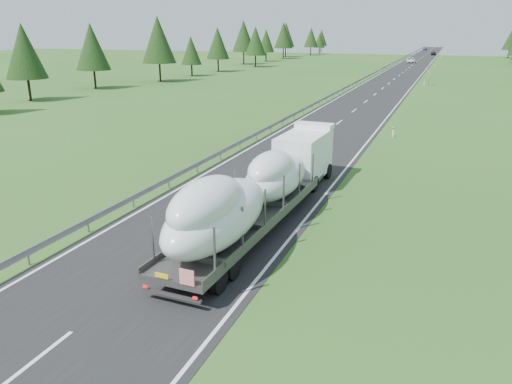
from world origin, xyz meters
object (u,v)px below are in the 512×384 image
(boat_truck, at_px, (260,186))
(distant_van, at_px, (411,60))
(distant_car_dark, at_px, (434,53))
(highway_sign, at_px, (429,75))
(distant_car_blue, at_px, (425,49))

(boat_truck, height_order, distant_van, boat_truck)
(boat_truck, xyz_separation_m, distant_car_dark, (0.52, 195.43, -1.45))
(highway_sign, relative_size, distant_car_blue, 0.64)
(boat_truck, height_order, distant_car_dark, boat_truck)
(distant_van, relative_size, distant_car_blue, 1.39)
(highway_sign, relative_size, distant_van, 0.46)
(boat_truck, distance_m, distant_car_blue, 246.51)
(highway_sign, height_order, boat_truck, boat_truck)
(distant_car_dark, height_order, distant_car_blue, distant_car_dark)
(boat_truck, distance_m, distant_van, 142.35)
(distant_van, xyz_separation_m, distant_car_dark, (4.39, 53.13, 0.01))
(distant_van, height_order, distant_car_dark, distant_car_dark)
(distant_car_dark, xyz_separation_m, distant_car_blue, (-6.12, 51.01, -0.12))
(distant_car_blue, bearing_deg, distant_van, -83.18)
(boat_truck, bearing_deg, distant_car_blue, 91.30)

